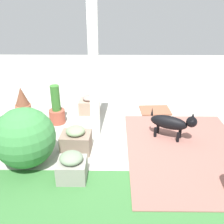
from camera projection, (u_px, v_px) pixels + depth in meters
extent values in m
plane|color=#ABAA9E|center=(120.00, 134.00, 4.45)|extent=(12.00, 12.00, 0.00)
cube|color=#925E54|center=(186.00, 151.00, 3.96)|extent=(1.80, 2.40, 0.02)
cube|color=white|center=(94.00, 68.00, 3.97)|extent=(0.15, 0.15, 2.33)
cube|color=tan|center=(89.00, 106.00, 5.17)|extent=(0.40, 0.34, 0.28)
ellipsoid|color=gray|center=(89.00, 98.00, 5.09)|extent=(0.25, 0.25, 0.11)
cube|color=#846E5F|center=(76.00, 142.00, 3.93)|extent=(0.46, 0.37, 0.30)
ellipsoid|color=gray|center=(75.00, 131.00, 3.85)|extent=(0.29, 0.29, 0.13)
cube|color=gray|center=(72.00, 170.00, 3.35)|extent=(0.37, 0.35, 0.27)
ellipsoid|color=gray|center=(71.00, 158.00, 3.27)|extent=(0.30, 0.30, 0.13)
sphere|color=#3C8242|center=(25.00, 138.00, 3.53)|extent=(0.84, 0.84, 0.84)
cylinder|color=#B66442|center=(12.00, 134.00, 4.29)|extent=(0.27, 0.27, 0.18)
ellipsoid|color=#275A32|center=(10.00, 123.00, 4.20)|extent=(0.44, 0.44, 0.27)
cylinder|color=#B16446|center=(23.00, 109.00, 5.18)|extent=(0.31, 0.31, 0.18)
cone|color=brown|center=(21.00, 96.00, 5.06)|extent=(0.27, 0.27, 0.36)
cylinder|color=#A64D3B|center=(57.00, 116.00, 4.79)|extent=(0.29, 0.29, 0.26)
cylinder|color=#36712C|center=(55.00, 98.00, 4.63)|extent=(0.16, 0.16, 0.47)
ellipsoid|color=black|center=(169.00, 122.00, 4.21)|extent=(0.64, 0.44, 0.22)
sphere|color=black|center=(192.00, 122.00, 4.03)|extent=(0.17, 0.17, 0.17)
cone|color=black|center=(193.00, 115.00, 4.03)|extent=(0.05, 0.05, 0.07)
cone|color=black|center=(192.00, 118.00, 3.95)|extent=(0.05, 0.05, 0.07)
cylinder|color=black|center=(180.00, 134.00, 4.28)|extent=(0.05, 0.05, 0.18)
cylinder|color=black|center=(178.00, 138.00, 4.17)|extent=(0.05, 0.05, 0.18)
cylinder|color=black|center=(158.00, 129.00, 4.43)|extent=(0.05, 0.05, 0.18)
cylinder|color=black|center=(155.00, 133.00, 4.32)|extent=(0.05, 0.05, 0.18)
cone|color=black|center=(152.00, 111.00, 4.27)|extent=(0.04, 0.04, 0.14)
cube|color=#8E583F|center=(155.00, 110.00, 5.30)|extent=(0.63, 0.49, 0.03)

